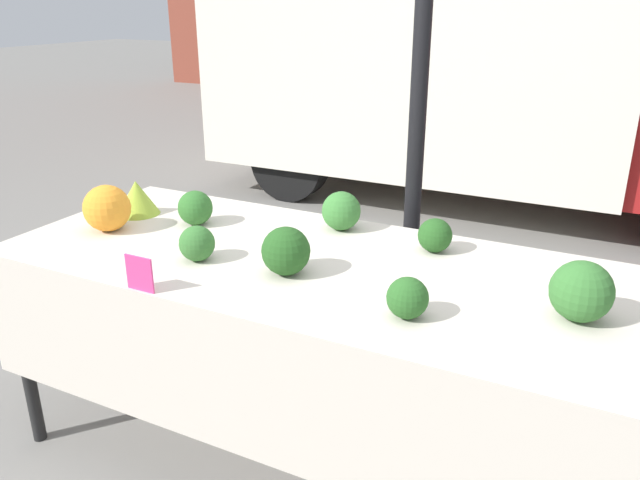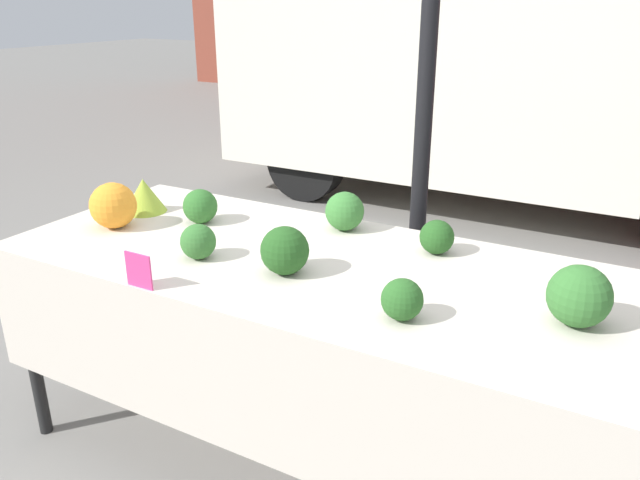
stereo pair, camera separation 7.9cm
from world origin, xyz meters
TOP-DOWN VIEW (x-y plane):
  - ground_plane at (0.00, 0.00)m, footprint 40.00×40.00m
  - tent_pole at (0.10, 0.69)m, footprint 0.07×0.07m
  - parked_truck at (-0.30, 3.70)m, footprint 4.77×1.97m
  - market_table at (0.00, -0.07)m, footprint 2.27×0.91m
  - orange_cauliflower at (-0.87, -0.08)m, footprint 0.18×0.18m
  - romanesco_head at (-0.90, 0.12)m, footprint 0.18×0.18m
  - broccoli_head_0 at (-0.61, 0.12)m, footprint 0.14×0.14m
  - broccoli_head_1 at (-0.07, 0.32)m, footprint 0.15×0.15m
  - broccoli_head_2 at (0.39, -0.24)m, footprint 0.12×0.12m
  - broccoli_head_3 at (0.82, -0.04)m, footprint 0.17×0.17m
  - broccoli_head_4 at (-0.06, -0.13)m, footprint 0.16×0.16m
  - broccoli_head_5 at (-0.38, -0.17)m, footprint 0.12×0.12m
  - broccoli_head_6 at (0.32, 0.27)m, footprint 0.12×0.12m
  - price_sign at (-0.39, -0.44)m, footprint 0.10×0.01m

SIDE VIEW (x-z plane):
  - ground_plane at x=0.00m, z-range 0.00..0.00m
  - market_table at x=0.00m, z-range 0.32..1.16m
  - price_sign at x=-0.39m, z-range 0.83..0.95m
  - broccoli_head_2 at x=0.39m, z-range 0.83..0.95m
  - broccoli_head_6 at x=0.32m, z-range 0.83..0.95m
  - broccoli_head_5 at x=-0.38m, z-range 0.83..0.96m
  - broccoli_head_0 at x=-0.61m, z-range 0.83..0.97m
  - romanesco_head at x=-0.90m, z-range 0.83..0.97m
  - broccoli_head_1 at x=-0.07m, z-range 0.83..0.98m
  - broccoli_head_4 at x=-0.06m, z-range 0.83..0.99m
  - broccoli_head_3 at x=0.82m, z-range 0.83..1.01m
  - orange_cauliflower at x=-0.87m, z-range 0.83..1.01m
  - parked_truck at x=-0.30m, z-range 0.07..2.41m
  - tent_pole at x=0.10m, z-range 0.00..2.74m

